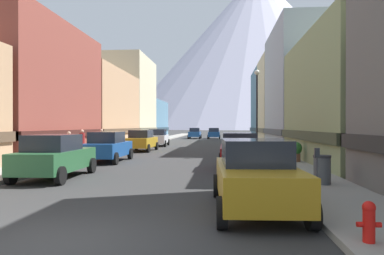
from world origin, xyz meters
TOP-DOWN VIEW (x-y plane):
  - ground_plane at (0.00, 0.00)m, footprint 400.00×400.00m
  - sidewalk_left at (-6.25, 35.00)m, footprint 2.50×100.00m
  - sidewalk_right at (6.25, 35.00)m, footprint 2.50×100.00m
  - storefront_left_1 at (-12.38, 17.68)m, footprint 10.07×12.53m
  - storefront_left_2 at (-11.83, 31.14)m, footprint 8.96×13.92m
  - storefront_left_3 at (-11.98, 43.90)m, footprint 9.25×11.45m
  - storefront_left_4 at (-11.11, 55.83)m, footprint 7.51×12.39m
  - storefront_right_2 at (11.88, 26.75)m, footprint 9.07×11.75m
  - storefront_right_3 at (11.48, 37.03)m, footprint 8.26×8.35m
  - storefront_right_4 at (12.09, 46.36)m, footprint 9.48×10.08m
  - car_left_0 at (-3.80, 7.83)m, footprint 2.17×4.45m
  - car_left_1 at (-3.80, 14.48)m, footprint 2.12×4.43m
  - car_left_2 at (-3.80, 23.31)m, footprint 2.13×4.43m
  - car_left_3 at (-3.80, 30.84)m, footprint 2.26×4.49m
  - car_right_0 at (3.80, 3.07)m, footprint 2.23×4.48m
  - car_right_1 at (3.80, 11.55)m, footprint 2.08×4.41m
  - car_driving_0 at (-1.60, 52.64)m, footprint 2.06×4.40m
  - car_driving_1 at (1.60, 52.13)m, footprint 2.06×4.40m
  - fire_hydrant_near at (5.45, 0.26)m, footprint 0.40×0.22m
  - parking_meter_near at (5.75, 4.75)m, footprint 0.14×0.10m
  - trash_bin_right at (6.35, 6.39)m, footprint 0.59×0.59m
  - potted_plant_0 at (-7.00, 16.54)m, footprint 0.54×0.54m
  - potted_plant_2 at (7.00, 14.06)m, footprint 0.73×0.73m
  - pedestrian_0 at (-6.25, 16.63)m, footprint 0.36×0.36m
  - pedestrian_1 at (-6.25, 20.41)m, footprint 0.36×0.36m
  - pedestrian_2 at (-6.25, 14.62)m, footprint 0.36×0.36m
  - streetlamp_right at (5.35, 18.84)m, footprint 0.36×0.36m
  - mountain_backdrop at (28.52, 260.00)m, footprint 202.42×202.42m

SIDE VIEW (x-z plane):
  - ground_plane at x=0.00m, z-range 0.00..0.00m
  - sidewalk_left at x=-6.25m, z-range 0.00..0.15m
  - sidewalk_right at x=6.25m, z-range 0.00..0.15m
  - fire_hydrant_near at x=5.45m, z-range 0.17..0.88m
  - potted_plant_0 at x=-7.00m, z-range 0.19..1.00m
  - trash_bin_right at x=6.35m, z-range 0.15..1.13m
  - potted_plant_2 at x=7.00m, z-range 0.20..1.30m
  - car_left_0 at x=-3.80m, z-range 0.01..1.79m
  - car_left_1 at x=-3.80m, z-range 0.01..1.79m
  - car_left_2 at x=-3.80m, z-range 0.01..1.79m
  - car_left_3 at x=-3.80m, z-range 0.01..1.79m
  - car_right_0 at x=3.80m, z-range 0.01..1.79m
  - car_right_1 at x=3.80m, z-range 0.01..1.79m
  - car_driving_0 at x=-1.60m, z-range 0.01..1.79m
  - car_driving_1 at x=1.60m, z-range 0.01..1.79m
  - pedestrian_2 at x=-6.25m, z-range 0.09..1.73m
  - pedestrian_1 at x=-6.25m, z-range 0.09..1.82m
  - pedestrian_0 at x=-6.25m, z-range 0.09..1.82m
  - parking_meter_near at x=5.75m, z-range 0.35..1.68m
  - storefront_left_4 at x=-11.11m, z-range -0.12..6.40m
  - storefront_left_2 at x=-11.83m, z-range -0.15..7.87m
  - streetlamp_right at x=5.35m, z-range 1.06..6.92m
  - storefront_left_1 at x=-12.38m, z-range -0.16..9.04m
  - storefront_right_4 at x=12.09m, z-range -0.17..9.97m
  - storefront_right_3 at x=11.48m, z-range -0.17..10.03m
  - storefront_right_2 at x=11.88m, z-range -0.17..10.74m
  - storefront_left_3 at x=-11.98m, z-range -0.18..11.63m
  - mountain_backdrop at x=28.52m, z-range 0.00..115.63m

